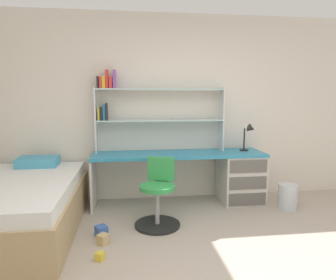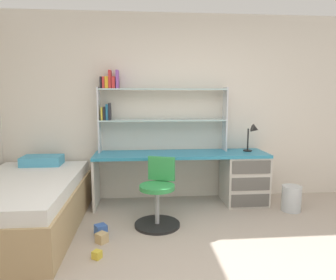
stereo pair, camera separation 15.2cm
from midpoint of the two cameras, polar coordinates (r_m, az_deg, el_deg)
name	(u,v)px [view 2 (the right image)]	position (r m, az deg, el deg)	size (l,w,h in m)	color
room_shell	(76,113)	(3.29, -15.34, 4.89)	(5.93, 5.67, 2.61)	silver
desk	(227,174)	(4.36, 11.78, -6.21)	(2.33, 0.57, 0.71)	teal
bookshelf_hutch	(147,104)	(4.22, -2.81, 6.64)	(1.76, 0.22, 1.10)	silver
desk_lamp	(253,133)	(4.41, 16.50, 1.19)	(0.20, 0.16, 0.38)	black
swivel_chair	(158,200)	(3.58, -0.64, -10.99)	(0.52, 0.52, 0.77)	black
bed_platform	(23,205)	(3.77, -24.21, -10.91)	(1.17, 1.97, 0.69)	tan
waste_bin	(291,198)	(4.37, 22.85, -9.95)	(0.25, 0.25, 0.33)	silver
toy_block_natural_0	(102,238)	(3.32, -10.85, -17.40)	(0.10, 0.10, 0.10)	tan
toy_block_yellow_1	(97,255)	(3.05, -11.57, -20.12)	(0.07, 0.07, 0.07)	gold
toy_block_blue_2	(101,230)	(3.48, -11.09, -16.03)	(0.11, 0.11, 0.11)	#3860B7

